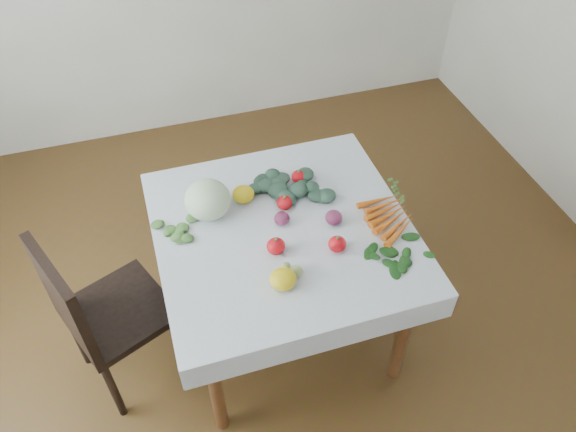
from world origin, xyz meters
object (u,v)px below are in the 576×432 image
(table, at_px, (283,244))
(chair, at_px, (97,312))
(carrot_bunch, at_px, (390,215))
(heirloom_back, at_px, (243,194))
(cabbage, at_px, (208,200))

(table, bearing_deg, chair, -177.51)
(table, height_order, carrot_bunch, carrot_bunch)
(table, distance_m, chair, 0.87)
(chair, distance_m, carrot_bunch, 1.36)
(heirloom_back, bearing_deg, carrot_bunch, -27.45)
(table, height_order, heirloom_back, heirloom_back)
(cabbage, height_order, carrot_bunch, cabbage)
(chair, relative_size, cabbage, 4.61)
(table, relative_size, heirloom_back, 9.58)
(carrot_bunch, bearing_deg, cabbage, 161.06)
(chair, relative_size, heirloom_back, 9.04)
(table, relative_size, cabbage, 4.89)
(chair, distance_m, heirloom_back, 0.83)
(chair, xyz_separation_m, cabbage, (0.57, 0.22, 0.31))
(chair, distance_m, cabbage, 0.68)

